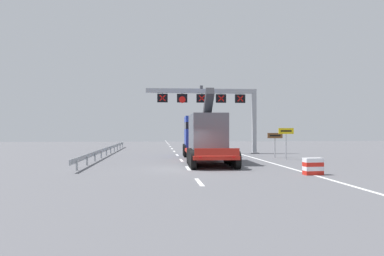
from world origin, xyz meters
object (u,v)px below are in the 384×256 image
(overhead_lane_gantry, at_px, (215,101))
(exit_sign_yellow, at_px, (286,136))
(heavy_haul_truck_red, at_px, (204,135))
(crash_barrier_striped, at_px, (313,166))
(tourist_info_sign_brown, at_px, (275,139))

(overhead_lane_gantry, xyz_separation_m, exit_sign_yellow, (4.59, -8.09, -3.46))
(heavy_haul_truck_red, relative_size, crash_barrier_striped, 13.50)
(exit_sign_yellow, bearing_deg, overhead_lane_gantry, 119.57)
(tourist_info_sign_brown, bearing_deg, crash_barrier_striped, -98.63)
(overhead_lane_gantry, relative_size, exit_sign_yellow, 4.50)
(exit_sign_yellow, relative_size, crash_barrier_striped, 2.44)
(overhead_lane_gantry, height_order, exit_sign_yellow, overhead_lane_gantry)
(overhead_lane_gantry, distance_m, crash_barrier_striped, 19.36)
(heavy_haul_truck_red, xyz_separation_m, tourist_info_sign_brown, (6.46, 1.87, -0.38))
(heavy_haul_truck_red, distance_m, exit_sign_yellow, 6.75)
(overhead_lane_gantry, distance_m, tourist_info_sign_brown, 8.34)
(exit_sign_yellow, bearing_deg, tourist_info_sign_brown, 98.10)
(overhead_lane_gantry, distance_m, exit_sign_yellow, 9.93)
(exit_sign_yellow, distance_m, tourist_info_sign_brown, 2.05)
(exit_sign_yellow, bearing_deg, crash_barrier_striped, -101.75)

